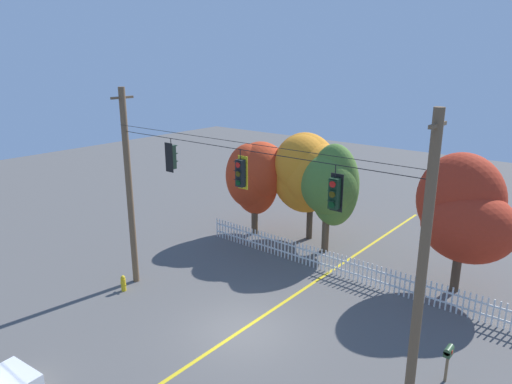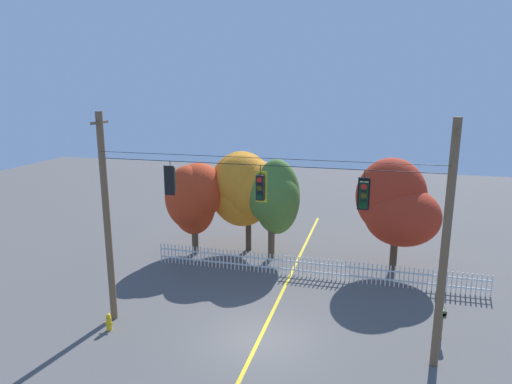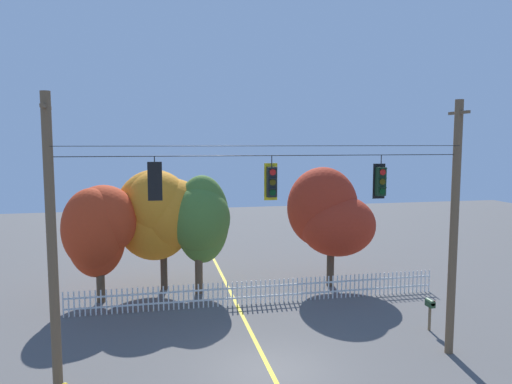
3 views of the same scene
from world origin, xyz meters
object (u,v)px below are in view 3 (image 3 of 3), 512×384
Objects in this scene: autumn_oak_far_east at (201,219)px; autumn_maple_far_west at (328,214)px; traffic_signal_northbound_secondary at (155,181)px; roadside_mailbox at (430,305)px; traffic_signal_southbound_primary at (272,182)px; traffic_signal_northbound_primary at (381,181)px; autumn_maple_near_fence at (98,228)px; autumn_maple_mid at (160,212)px.

autumn_oak_far_east is 6.68m from autumn_maple_far_west.
traffic_signal_northbound_secondary reaches higher than autumn_maple_far_west.
autumn_oak_far_east is at bearing 178.25° from autumn_maple_far_west.
autumn_maple_far_west is at bearing 105.45° from roadside_mailbox.
traffic_signal_northbound_secondary reaches higher than roadside_mailbox.
traffic_signal_southbound_primary is 0.97× the size of traffic_signal_northbound_primary.
autumn_maple_mid is at bearing 20.20° from autumn_maple_near_fence.
traffic_signal_northbound_secondary is 0.22× the size of autumn_maple_mid.
roadside_mailbox is at bearing -25.99° from autumn_maple_near_fence.
traffic_signal_northbound_secondary reaches higher than autumn_oak_far_east.
autumn_oak_far_east is 0.95× the size of autumn_maple_far_west.
traffic_signal_northbound_primary is 13.53m from autumn_maple_near_fence.
autumn_maple_near_fence is at bearing -159.80° from autumn_maple_mid.
traffic_signal_northbound_secondary and traffic_signal_northbound_primary have the same top height.
autumn_maple_near_fence is (-2.70, 8.58, -2.85)m from traffic_signal_northbound_secondary.
autumn_maple_mid is (2.93, 1.08, 0.50)m from autumn_maple_near_fence.
traffic_signal_northbound_primary is at bearing -99.44° from autumn_maple_far_west.
traffic_signal_southbound_primary is at bearing -80.73° from autumn_oak_far_east.
autumn_maple_near_fence is (-10.13, 8.56, -2.71)m from traffic_signal_northbound_primary.
autumn_maple_far_west is (5.22, 8.73, -2.48)m from traffic_signal_southbound_primary.
roadside_mailbox is (10.50, -7.63, -3.00)m from autumn_maple_mid.
autumn_oak_far_east is (-1.46, 8.93, -2.58)m from traffic_signal_southbound_primary.
roadside_mailbox is at bearing 31.21° from traffic_signal_northbound_primary.
traffic_signal_northbound_primary is 12.23m from autumn_maple_mid.
autumn_maple_far_west is (6.68, -0.20, 0.10)m from autumn_oak_far_east.
traffic_signal_northbound_secondary is at bearing -103.78° from autumn_oak_far_east.
autumn_oak_far_east is (2.20, 8.95, -2.68)m from traffic_signal_northbound_secondary.
traffic_signal_southbound_primary is at bearing -164.19° from roadside_mailbox.
autumn_maple_near_fence is 0.90× the size of autumn_maple_mid.
roadside_mailbox is (7.08, 2.01, -5.26)m from traffic_signal_southbound_primary.
autumn_maple_mid is 2.11m from autumn_oak_far_east.
autumn_maple_mid is at bearing 144.01° from roadside_mailbox.
traffic_signal_northbound_secondary is at bearing -179.85° from traffic_signal_northbound_primary.
autumn_maple_mid is at bearing 160.37° from autumn_oak_far_east.
autumn_maple_near_fence is 0.94× the size of autumn_oak_far_east.
autumn_maple_far_west is at bearing -1.75° from autumn_oak_far_east.
traffic_signal_northbound_secondary is at bearing -169.32° from roadside_mailbox.
traffic_signal_northbound_secondary and traffic_signal_southbound_primary have the same top height.
traffic_signal_northbound_secondary is at bearing -135.42° from autumn_maple_far_west.
traffic_signal_northbound_secondary is 1.03× the size of roadside_mailbox.
autumn_maple_far_west is (8.64, -0.91, -0.23)m from autumn_maple_mid.
traffic_signal_northbound_primary is at bearing -59.66° from autumn_oak_far_east.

